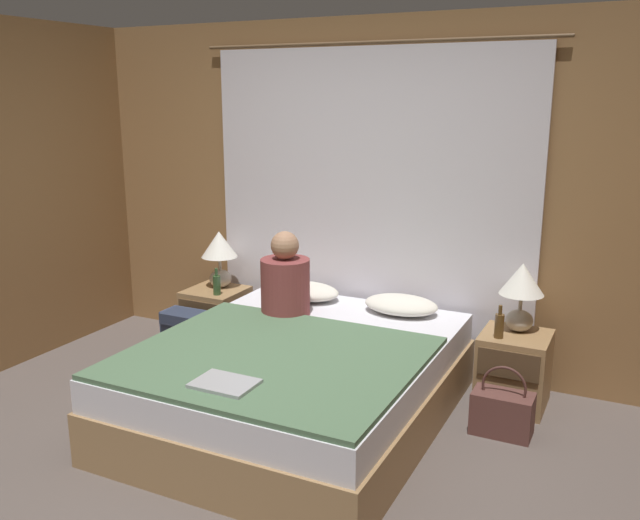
{
  "coord_description": "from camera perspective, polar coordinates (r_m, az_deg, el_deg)",
  "views": [
    {
      "loc": [
        1.82,
        -2.61,
        1.98
      ],
      "look_at": [
        0.0,
        1.11,
        0.95
      ],
      "focal_mm": 38.0,
      "sensor_mm": 36.0,
      "label": 1
    }
  ],
  "objects": [
    {
      "name": "wall_back",
      "position": [
        4.96,
        4.3,
        5.42
      ],
      "size": [
        4.71,
        0.06,
        2.5
      ],
      "color": "olive",
      "rests_on": "ground_plane"
    },
    {
      "name": "blanket_on_bed",
      "position": [
        3.89,
        -3.98,
        -8.17
      ],
      "size": [
        1.62,
        1.42,
        0.03
      ],
      "color": "#4C6B4C",
      "rests_on": "bed"
    },
    {
      "name": "bed",
      "position": [
        4.23,
        -1.89,
        -10.22
      ],
      "size": [
        1.68,
        2.07,
        0.5
      ],
      "color": "#99754C",
      "rests_on": "ground_plane"
    },
    {
      "name": "nightstand_right",
      "position": [
        4.6,
        15.99,
        -8.85
      ],
      "size": [
        0.43,
        0.44,
        0.48
      ],
      "color": "#937047",
      "rests_on": "ground_plane"
    },
    {
      "name": "nightstand_left",
      "position": [
        5.44,
        -8.73,
        -4.89
      ],
      "size": [
        0.43,
        0.44,
        0.48
      ],
      "color": "#937047",
      "rests_on": "ground_plane"
    },
    {
      "name": "person_left_in_bed",
      "position": [
        4.59,
        -2.94,
        -1.81
      ],
      "size": [
        0.33,
        0.33,
        0.58
      ],
      "color": "brown",
      "rests_on": "bed"
    },
    {
      "name": "lamp_right",
      "position": [
        4.5,
        16.62,
        -2.25
      ],
      "size": [
        0.28,
        0.28,
        0.45
      ],
      "color": "#B2A899",
      "rests_on": "nightstand_right"
    },
    {
      "name": "laptop_on_bed",
      "position": [
        3.53,
        -8.03,
        -10.26
      ],
      "size": [
        0.32,
        0.23,
        0.02
      ],
      "color": "#9EA0A5",
      "rests_on": "blanket_on_bed"
    },
    {
      "name": "lamp_left",
      "position": [
        5.35,
        -8.47,
        0.72
      ],
      "size": [
        0.28,
        0.28,
        0.45
      ],
      "color": "#B2A899",
      "rests_on": "nightstand_left"
    },
    {
      "name": "handbag_on_floor",
      "position": [
        4.25,
        15.1,
        -12.26
      ],
      "size": [
        0.35,
        0.2,
        0.43
      ],
      "color": "brown",
      "rests_on": "ground_plane"
    },
    {
      "name": "pillow_right",
      "position": [
        4.69,
        6.84,
        -3.76
      ],
      "size": [
        0.51,
        0.35,
        0.12
      ],
      "color": "silver",
      "rests_on": "bed"
    },
    {
      "name": "curtain_panel",
      "position": [
        4.92,
        4.01,
        4.28
      ],
      "size": [
        2.64,
        0.02,
        2.33
      ],
      "color": "silver",
      "rests_on": "ground_plane"
    },
    {
      "name": "beer_bottle_on_left_stand",
      "position": [
        5.21,
        -8.69,
        -2.04
      ],
      "size": [
        0.06,
        0.06,
        0.21
      ],
      "color": "#2D4C28",
      "rests_on": "nightstand_left"
    },
    {
      "name": "pillow_left",
      "position": [
        4.97,
        -1.24,
        -2.65
      ],
      "size": [
        0.51,
        0.35,
        0.12
      ],
      "color": "silver",
      "rests_on": "bed"
    },
    {
      "name": "beer_bottle_on_right_stand",
      "position": [
        4.4,
        14.86,
        -5.32
      ],
      "size": [
        0.06,
        0.06,
        0.21
      ],
      "color": "#513819",
      "rests_on": "nightstand_right"
    },
    {
      "name": "backpack_on_floor",
      "position": [
        5.15,
        -11.12,
        -6.21
      ],
      "size": [
        0.36,
        0.21,
        0.41
      ],
      "color": "#333D56",
      "rests_on": "ground_plane"
    },
    {
      "name": "ground_plane",
      "position": [
        3.75,
        -7.9,
        -18.12
      ],
      "size": [
        16.0,
        16.0,
        0.0
      ],
      "primitive_type": "plane",
      "color": "#564C47"
    }
  ]
}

